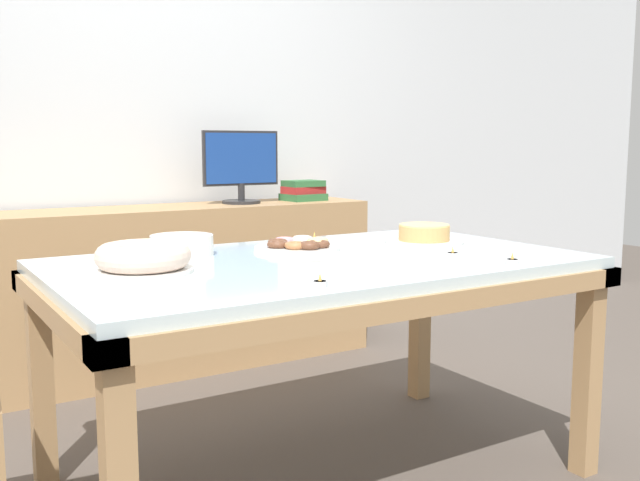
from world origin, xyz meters
name	(u,v)px	position (x,y,z in m)	size (l,w,h in m)	color
ground_plane	(320,478)	(0.00, 0.00, 0.00)	(12.00, 12.00, 0.00)	#564C44
wall_back	(145,112)	(0.00, 1.73, 1.30)	(8.00, 0.10, 2.60)	silver
dining_table	(320,284)	(0.00, 0.00, 0.68)	(1.73, 1.01, 0.76)	silver
sideboard	(170,289)	(0.00, 1.43, 0.41)	(2.12, 0.44, 0.83)	tan
computer_monitor	(241,167)	(0.40, 1.43, 1.02)	(0.42, 0.20, 0.38)	#262628
book_stack	(303,191)	(0.78, 1.43, 0.88)	(0.23, 0.20, 0.11)	#2D6638
cake_chocolate_round	(424,235)	(0.52, 0.10, 0.79)	(0.30, 0.30, 0.07)	white
cake_golden_bundt	(143,258)	(-0.57, 0.05, 0.81)	(0.29, 0.29, 0.09)	white
pastry_platter	(298,246)	(0.03, 0.20, 0.78)	(0.30, 0.30, 0.04)	white
plate_stack	(182,245)	(-0.36, 0.29, 0.80)	(0.21, 0.21, 0.07)	white
tealight_left_edge	(512,261)	(0.45, -0.41, 0.77)	(0.04, 0.04, 0.04)	silver
tealight_near_front	(314,239)	(0.20, 0.37, 0.77)	(0.04, 0.04, 0.04)	silver
tealight_right_edge	(453,254)	(0.39, -0.21, 0.77)	(0.04, 0.04, 0.04)	silver
tealight_near_cakes	(434,230)	(0.77, 0.33, 0.77)	(0.04, 0.04, 0.04)	silver
tealight_centre	(320,283)	(-0.25, -0.40, 0.77)	(0.04, 0.04, 0.04)	silver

